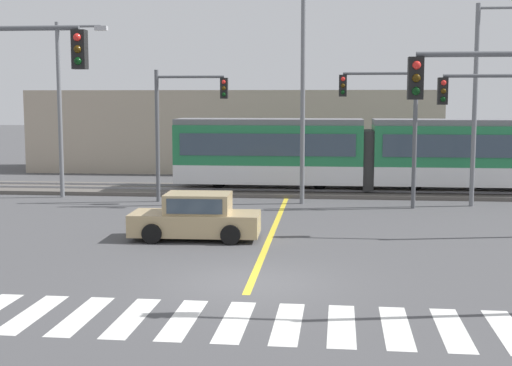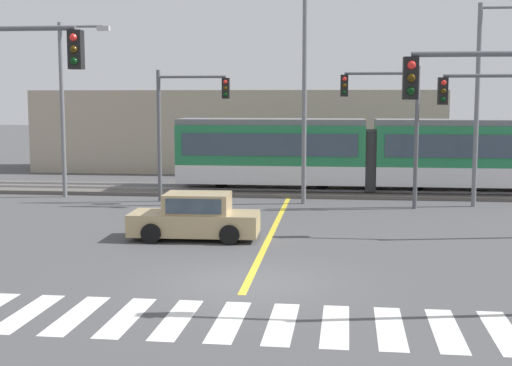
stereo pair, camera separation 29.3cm
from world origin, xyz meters
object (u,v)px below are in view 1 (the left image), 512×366
Objects in this scene: light_rail_tram at (367,152)px; street_lamp_centre at (308,74)px; sedan_crossing at (196,218)px; street_lamp_west at (65,98)px; street_lamp_east at (480,92)px; traffic_light_far_left at (181,115)px; traffic_light_far_right at (389,114)px.

light_rail_tram is 5.71m from street_lamp_centre.
sedan_crossing is 0.53× the size of street_lamp_west.
street_lamp_east is at bearing -37.88° from light_rail_tram.
street_lamp_centre is (3.40, 8.27, 4.92)m from sedan_crossing.
sedan_crossing is at bearing -49.62° from street_lamp_west.
light_rail_tram is 14.44m from street_lamp_west.
traffic_light_far_left is 0.68× the size of street_lamp_east.
sedan_crossing is at bearing -132.70° from traffic_light_far_right.
street_lamp_east reaches higher than light_rail_tram.
traffic_light_far_right is at bearing -166.79° from street_lamp_east.
traffic_light_far_right is at bearing -5.50° from traffic_light_far_left.
traffic_light_far_left is 0.99× the size of traffic_light_far_right.
traffic_light_far_right is (6.80, 7.37, 3.24)m from sedan_crossing.
street_lamp_east is at bearing 0.19° from traffic_light_far_left.
sedan_crossing is 12.65m from street_lamp_west.
sedan_crossing is 10.53m from traffic_light_far_right.
traffic_light_far_left is 9.00m from traffic_light_far_right.
street_lamp_centre is at bearing 0.43° from traffic_light_far_left.
street_lamp_west reaches higher than light_rail_tram.
light_rail_tram is at bearing 22.87° from traffic_light_far_left.
traffic_light_far_right is 14.71m from street_lamp_west.
light_rail_tram is at bearing 51.31° from street_lamp_centre.
traffic_light_far_left is 0.59× the size of street_lamp_centre.
light_rail_tram is 4.81m from traffic_light_far_right.
street_lamp_east is at bearing 37.84° from sedan_crossing.
traffic_light_far_right is at bearing 47.30° from sedan_crossing.
street_lamp_centre is (-3.40, 0.90, 1.68)m from traffic_light_far_right.
sedan_crossing is 0.43× the size of street_lamp_centre.
street_lamp_centre is (-2.78, -3.48, 3.57)m from light_rail_tram.
street_lamp_west is 18.46m from street_lamp_east.
street_lamp_centre is (11.19, -0.89, 1.00)m from street_lamp_west.
traffic_light_far_right is at bearing -82.01° from light_rail_tram.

